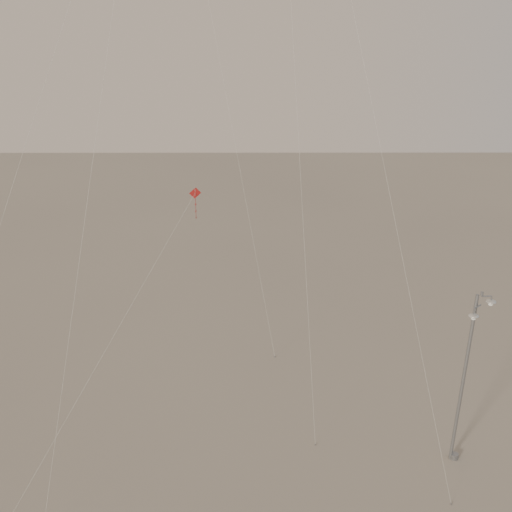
{
  "coord_description": "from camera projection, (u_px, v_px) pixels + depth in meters",
  "views": [
    {
      "loc": [
        0.48,
        -26.96,
        23.71
      ],
      "look_at": [
        0.57,
        5.0,
        11.59
      ],
      "focal_mm": 50.0,
      "sensor_mm": 36.0,
      "label": 1
    }
  ],
  "objects": [
    {
      "name": "kite_3",
      "position": [
        150.0,
        275.0,
        36.57
      ],
      "size": [
        9.12,
        14.58,
        13.53
      ],
      "rotation": [
        0.0,
        0.0,
        0.03
      ],
      "color": "maroon",
      "rests_on": "ground"
    },
    {
      "name": "kite_4",
      "position": [
        361.0,
        51.0,
        38.57
      ],
      "size": [
        5.3,
        15.9,
        27.31
      ],
      "rotation": [
        0.0,
        0.0,
        1.42
      ],
      "color": "#35302C",
      "rests_on": "ground"
    },
    {
      "name": "kite_1",
      "position": [
        104.0,
        80.0,
        31.51
      ],
      "size": [
        4.07,
        11.5,
        27.71
      ],
      "rotation": [
        0.0,
        0.0,
        -0.53
      ],
      "color": "#35302C",
      "rests_on": "ground"
    },
    {
      "name": "street_lamp",
      "position": [
        466.0,
        374.0,
        36.31
      ],
      "size": [
        1.48,
        0.98,
        9.75
      ],
      "color": "gray",
      "rests_on": "ground"
    }
  ]
}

